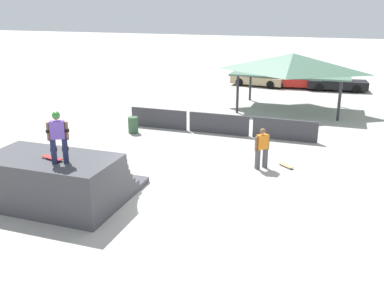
% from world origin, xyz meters
% --- Properties ---
extents(ground_plane, '(160.00, 160.00, 0.00)m').
position_xyz_m(ground_plane, '(0.00, 0.00, 0.00)').
color(ground_plane, '#ADA8A0').
extents(quarter_pipe_ramp, '(4.36, 4.00, 1.72)m').
position_xyz_m(quarter_pipe_ramp, '(-3.63, -1.16, 0.78)').
color(quarter_pipe_ramp, '#424247').
rests_on(quarter_pipe_ramp, ground).
extents(skater_on_deck, '(0.69, 0.47, 1.66)m').
position_xyz_m(skater_on_deck, '(-2.98, -1.77, 2.68)').
color(skater_on_deck, '#1E2347').
rests_on(skater_on_deck, quarter_pipe_ramp).
extents(skateboard_on_deck, '(0.87, 0.41, 0.09)m').
position_xyz_m(skateboard_on_deck, '(-3.38, -1.62, 1.78)').
color(skateboard_on_deck, silver).
rests_on(skateboard_on_deck, quarter_pipe_ramp).
extents(bystander_walking, '(0.57, 0.56, 1.71)m').
position_xyz_m(bystander_walking, '(2.30, 4.23, 0.95)').
color(bystander_walking, '#4C4C51').
rests_on(bystander_walking, ground).
extents(skateboard_on_ground, '(0.71, 0.64, 0.09)m').
position_xyz_m(skateboard_on_ground, '(3.28, 4.71, 0.06)').
color(skateboard_on_ground, blue).
rests_on(skateboard_on_ground, ground).
extents(barrier_fence, '(9.98, 0.12, 1.05)m').
position_xyz_m(barrier_fence, '(-0.69, 8.47, 0.53)').
color(barrier_fence, '#3D3D42').
rests_on(barrier_fence, ground).
extents(pavilion_shelter, '(7.03, 4.61, 3.56)m').
position_xyz_m(pavilion_shelter, '(2.15, 15.16, 2.93)').
color(pavilion_shelter, '#2D2D33').
rests_on(pavilion_shelter, ground).
extents(trash_bin, '(0.52, 0.52, 0.85)m').
position_xyz_m(trash_bin, '(-4.97, 7.13, 0.42)').
color(trash_bin, '#385B3D').
rests_on(trash_bin, ground).
extents(parked_car_tan, '(4.50, 2.27, 1.27)m').
position_xyz_m(parked_car_tan, '(-1.36, 22.80, 0.60)').
color(parked_car_tan, tan).
rests_on(parked_car_tan, ground).
extents(parked_car_red, '(4.52, 2.04, 1.27)m').
position_xyz_m(parked_car_red, '(1.75, 22.92, 0.60)').
color(parked_car_red, red).
rests_on(parked_car_red, ground).
extents(parked_car_black, '(4.60, 2.14, 1.27)m').
position_xyz_m(parked_car_black, '(4.87, 22.83, 0.60)').
color(parked_car_black, black).
rests_on(parked_car_black, ground).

